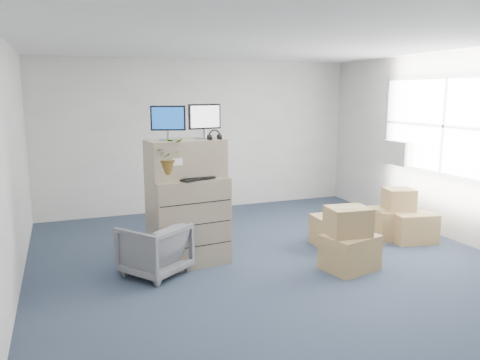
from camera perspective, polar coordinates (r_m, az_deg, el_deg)
name	(u,v)px	position (r m, az deg, el deg)	size (l,w,h in m)	color
ground	(281,271)	(5.97, 5.02, -11.02)	(7.00, 7.00, 0.00)	#263546
wall_back	(200,136)	(8.87, -4.86, 5.38)	(6.00, 0.02, 2.80)	#B6B3AD
wall_right	(473,150)	(7.44, 26.56, 3.33)	(0.02, 7.00, 2.80)	#B6B3AD
window	(445,126)	(7.72, 23.74, 6.01)	(0.07, 2.72, 1.52)	gray
ac_unit	(398,153)	(8.37, 18.76, 3.18)	(0.24, 0.60, 0.40)	white
filing_cabinet_lower	(188,221)	(6.11, -6.31, -4.95)	(0.97, 0.59, 1.13)	gray
filing_cabinet_upper	(186,158)	(6.00, -6.65, 2.63)	(0.97, 0.48, 0.48)	gray
monitor_left	(168,121)	(5.91, -8.76, 7.15)	(0.42, 0.22, 0.43)	#99999E
monitor_right	(205,119)	(6.05, -4.32, 7.40)	(0.45, 0.21, 0.44)	#99999E
headphones	(214,136)	(5.92, -3.13, 5.38)	(0.17, 0.17, 0.02)	black
keyboard	(197,179)	(5.85, -5.25, 0.17)	(0.46, 0.19, 0.02)	black
mouse	(210,175)	(6.03, -3.63, 0.58)	(0.11, 0.07, 0.04)	silver
water_bottle	(190,167)	(6.04, -6.16, 1.60)	(0.07, 0.07, 0.26)	gray
phone_dock	(184,174)	(6.00, -6.79, 0.75)	(0.07, 0.06, 0.14)	silver
external_drive	(206,172)	(6.20, -4.14, 0.96)	(0.21, 0.16, 0.06)	black
tissue_box	(207,166)	(6.17, -4.02, 1.68)	(0.26, 0.13, 0.10)	#3A7FC5
potted_plant	(167,161)	(5.77, -8.93, 2.28)	(0.45, 0.49, 0.43)	#A7C29C
office_chair	(155,246)	(5.85, -10.38, -7.96)	(0.68, 0.64, 0.70)	slate
cardboard_boxes	(371,229)	(6.91, 15.64, -5.81)	(2.23, 1.51, 0.80)	#A2824E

